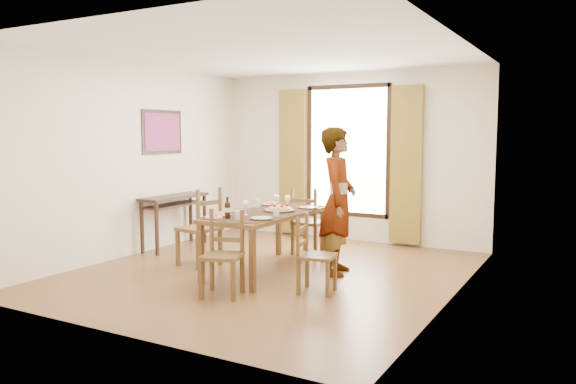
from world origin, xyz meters
The scene contains 22 objects.
ground centered at (0.00, 0.00, 0.00)m, with size 5.00×5.00×0.00m, color #59321C.
room_shell centered at (0.00, 0.13, 1.54)m, with size 4.60×5.10×2.74m.
console_table centered at (-2.03, 0.60, 0.68)m, with size 0.38×1.20×0.80m.
dining_table centered at (-0.06, 0.04, 0.69)m, with size 0.82×1.89×0.76m.
chair_west centered at (-0.96, -0.13, 0.48)m, with size 0.52×0.52×1.03m.
chair_north centered at (-0.05, 1.19, 0.45)m, with size 0.44×0.44×0.97m.
chair_south centered at (0.07, -1.08, 0.42)m, with size 0.51×0.51×0.91m.
chair_east centered at (0.88, -0.51, 0.39)m, with size 0.44×0.44×0.85m.
man centered at (0.76, 0.37, 0.90)m, with size 0.59×0.75×1.81m, color gray.
plate_sw centered at (-0.36, -0.52, 0.78)m, with size 0.27×0.27×0.05m, color silver, non-canonical shape.
plate_se centered at (0.21, -0.51, 0.78)m, with size 0.27×0.27×0.05m, color silver, non-canonical shape.
plate_nw centered at (-0.34, 0.62, 0.78)m, with size 0.27×0.27×0.05m, color silver, non-canonical shape.
plate_ne centered at (0.24, 0.59, 0.78)m, with size 0.27×0.27×0.05m, color silver, non-canonical shape.
pasta_platter centered at (0.06, 0.15, 0.81)m, with size 0.40×0.40×0.10m, color red, non-canonical shape.
caprese_plate centered at (-0.33, -0.69, 0.78)m, with size 0.20×0.20×0.04m, color silver, non-canonical shape.
wine_glass_a centered at (-0.14, -0.32, 0.85)m, with size 0.08×0.08×0.18m, color white, non-canonical shape.
wine_glass_b centered at (0.03, 0.41, 0.85)m, with size 0.08×0.08×0.18m, color white, non-canonical shape.
wine_glass_c centered at (-0.14, 0.42, 0.85)m, with size 0.08×0.08×0.18m, color white, non-canonical shape.
tumbler_a centered at (0.23, -0.22, 0.81)m, with size 0.07×0.07×0.10m, color silver.
tumbler_b centered at (-0.41, 0.36, 0.81)m, with size 0.07×0.07×0.10m, color silver.
tumbler_c centered at (-0.02, -0.66, 0.81)m, with size 0.07×0.07×0.10m, color silver.
wine_bottle centered at (-0.17, -0.65, 0.88)m, with size 0.07×0.07×0.25m, color black, non-canonical shape.
Camera 1 is at (3.55, -5.89, 1.73)m, focal length 35.00 mm.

